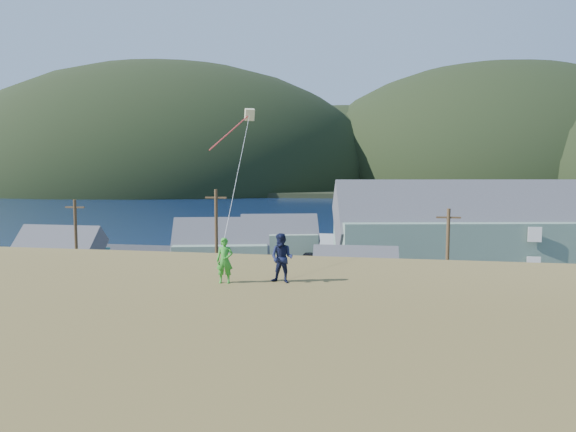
{
  "coord_description": "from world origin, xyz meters",
  "views": [
    {
      "loc": [
        6.84,
        -33.97,
        10.8
      ],
      "look_at": [
        2.72,
        -11.43,
        8.8
      ],
      "focal_mm": 32.0,
      "sensor_mm": 36.0,
      "label": 1
    }
  ],
  "objects_px": {
    "shed_white": "(355,277)",
    "kite_flyer_green": "(225,260)",
    "lodge": "(500,231)",
    "shed_teal": "(57,257)",
    "shed_palegreen_far": "(279,237)",
    "wharf": "(293,242)",
    "shed_palegreen_near": "(221,249)",
    "kite_flyer_navy": "(282,258)"
  },
  "relations": [
    {
      "from": "lodge",
      "to": "shed_white",
      "type": "xyz_separation_m",
      "value": [
        -14.19,
        -13.87,
        -2.45
      ]
    },
    {
      "from": "shed_white",
      "to": "wharf",
      "type": "bearing_deg",
      "value": 106.03
    },
    {
      "from": "shed_palegreen_far",
      "to": "kite_flyer_navy",
      "type": "xyz_separation_m",
      "value": [
        9.48,
        -46.86,
        5.49
      ]
    },
    {
      "from": "shed_teal",
      "to": "lodge",
      "type": "bearing_deg",
      "value": 14.61
    },
    {
      "from": "shed_palegreen_near",
      "to": "shed_palegreen_far",
      "type": "relative_size",
      "value": 1.03
    },
    {
      "from": "lodge",
      "to": "shed_white",
      "type": "distance_m",
      "value": 19.99
    },
    {
      "from": "shed_palegreen_near",
      "to": "shed_teal",
      "type": "bearing_deg",
      "value": -172.5
    },
    {
      "from": "shed_palegreen_near",
      "to": "shed_white",
      "type": "bearing_deg",
      "value": -45.8
    },
    {
      "from": "wharf",
      "to": "shed_white",
      "type": "distance_m",
      "value": 33.87
    },
    {
      "from": "shed_white",
      "to": "kite_flyer_green",
      "type": "distance_m",
      "value": 27.02
    },
    {
      "from": "shed_palegreen_far",
      "to": "kite_flyer_green",
      "type": "bearing_deg",
      "value": -95.4
    },
    {
      "from": "kite_flyer_green",
      "to": "wharf",
      "type": "bearing_deg",
      "value": 90.18
    },
    {
      "from": "shed_palegreen_near",
      "to": "kite_flyer_green",
      "type": "height_order",
      "value": "kite_flyer_green"
    },
    {
      "from": "lodge",
      "to": "shed_teal",
      "type": "bearing_deg",
      "value": -177.17
    },
    {
      "from": "shed_palegreen_far",
      "to": "shed_white",
      "type": "bearing_deg",
      "value": -77.9
    },
    {
      "from": "shed_palegreen_far",
      "to": "kite_flyer_navy",
      "type": "height_order",
      "value": "kite_flyer_navy"
    },
    {
      "from": "lodge",
      "to": "shed_palegreen_near",
      "type": "distance_m",
      "value": 28.98
    },
    {
      "from": "shed_teal",
      "to": "wharf",
      "type": "bearing_deg",
      "value": 58.24
    },
    {
      "from": "lodge",
      "to": "shed_palegreen_far",
      "type": "xyz_separation_m",
      "value": [
        -24.77,
        7.15,
        -2.09
      ]
    },
    {
      "from": "wharf",
      "to": "lodge",
      "type": "relative_size",
      "value": 0.74
    },
    {
      "from": "wharf",
      "to": "kite_flyer_green",
      "type": "relative_size",
      "value": 17.65
    },
    {
      "from": "kite_flyer_green",
      "to": "kite_flyer_navy",
      "type": "distance_m",
      "value": 1.85
    },
    {
      "from": "lodge",
      "to": "shed_teal",
      "type": "distance_m",
      "value": 44.73
    },
    {
      "from": "lodge",
      "to": "shed_white",
      "type": "height_order",
      "value": "lodge"
    },
    {
      "from": "shed_palegreen_near",
      "to": "shed_white",
      "type": "distance_m",
      "value": 16.75
    },
    {
      "from": "wharf",
      "to": "kite_flyer_green",
      "type": "distance_m",
      "value": 59.3
    },
    {
      "from": "kite_flyer_navy",
      "to": "shed_white",
      "type": "bearing_deg",
      "value": 98.53
    },
    {
      "from": "shed_palegreen_far",
      "to": "kite_flyer_navy",
      "type": "distance_m",
      "value": 48.12
    },
    {
      "from": "wharf",
      "to": "shed_palegreen_far",
      "type": "bearing_deg",
      "value": -88.86
    },
    {
      "from": "shed_teal",
      "to": "kite_flyer_navy",
      "type": "xyz_separation_m",
      "value": [
        27.99,
        -28.63,
        5.52
      ]
    },
    {
      "from": "shed_teal",
      "to": "shed_palegreen_near",
      "type": "bearing_deg",
      "value": 22.09
    },
    {
      "from": "shed_teal",
      "to": "shed_white",
      "type": "height_order",
      "value": "shed_teal"
    },
    {
      "from": "kite_flyer_green",
      "to": "shed_palegreen_far",
      "type": "bearing_deg",
      "value": 91.69
    },
    {
      "from": "shed_palegreen_near",
      "to": "kite_flyer_navy",
      "type": "xyz_separation_m",
      "value": [
        13.16,
        -34.57,
        5.29
      ]
    },
    {
      "from": "kite_flyer_green",
      "to": "kite_flyer_navy",
      "type": "relative_size",
      "value": 0.92
    },
    {
      "from": "wharf",
      "to": "shed_white",
      "type": "height_order",
      "value": "shed_white"
    },
    {
      "from": "shed_white",
      "to": "kite_flyer_navy",
      "type": "bearing_deg",
      "value": -95.06
    },
    {
      "from": "shed_teal",
      "to": "shed_palegreen_far",
      "type": "xyz_separation_m",
      "value": [
        18.52,
        18.23,
        0.03
      ]
    },
    {
      "from": "wharf",
      "to": "kite_flyer_navy",
      "type": "height_order",
      "value": "kite_flyer_navy"
    },
    {
      "from": "shed_teal",
      "to": "kite_flyer_navy",
      "type": "bearing_deg",
      "value": -45.39
    },
    {
      "from": "wharf",
      "to": "kite_flyer_navy",
      "type": "xyz_separation_m",
      "value": [
        9.7,
        -57.89,
        7.55
      ]
    },
    {
      "from": "shed_palegreen_near",
      "to": "kite_flyer_green",
      "type": "relative_size",
      "value": 7.53
    }
  ]
}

